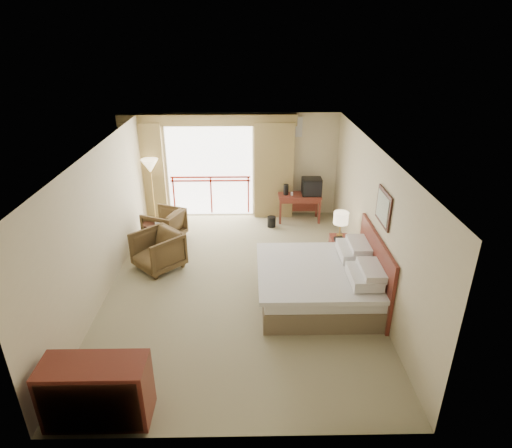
{
  "coord_description": "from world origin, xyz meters",
  "views": [
    {
      "loc": [
        0.21,
        -7.21,
        4.61
      ],
      "look_at": [
        0.34,
        0.4,
        1.1
      ],
      "focal_mm": 30.0,
      "sensor_mm": 36.0,
      "label": 1
    }
  ],
  "objects_px": {
    "nightstand": "(339,249)",
    "table_lamp": "(341,218)",
    "dresser": "(97,392)",
    "floor_lamp": "(150,168)",
    "armchair_far": "(166,239)",
    "armchair_near": "(160,267)",
    "tv": "(312,187)",
    "wastebasket": "(272,222)",
    "side_table": "(156,230)",
    "desk": "(299,200)",
    "bed": "(320,283)"
  },
  "relations": [
    {
      "from": "nightstand",
      "to": "dresser",
      "type": "bearing_deg",
      "value": -132.58
    },
    {
      "from": "bed",
      "to": "desk",
      "type": "distance_m",
      "value": 3.68
    },
    {
      "from": "armchair_near",
      "to": "nightstand",
      "type": "bearing_deg",
      "value": 49.1
    },
    {
      "from": "desk",
      "to": "side_table",
      "type": "relative_size",
      "value": 1.86
    },
    {
      "from": "table_lamp",
      "to": "nightstand",
      "type": "bearing_deg",
      "value": -90.0
    },
    {
      "from": "armchair_far",
      "to": "armchair_near",
      "type": "distance_m",
      "value": 1.34
    },
    {
      "from": "nightstand",
      "to": "tv",
      "type": "bearing_deg",
      "value": 99.76
    },
    {
      "from": "desk",
      "to": "tv",
      "type": "xyz_separation_m",
      "value": [
        0.3,
        -0.05,
        0.37
      ]
    },
    {
      "from": "desk",
      "to": "dresser",
      "type": "bearing_deg",
      "value": -117.1
    },
    {
      "from": "tv",
      "to": "side_table",
      "type": "bearing_deg",
      "value": -139.35
    },
    {
      "from": "armchair_far",
      "to": "armchair_near",
      "type": "relative_size",
      "value": 0.92
    },
    {
      "from": "nightstand",
      "to": "tv",
      "type": "xyz_separation_m",
      "value": [
        -0.33,
        2.14,
        0.65
      ]
    },
    {
      "from": "side_table",
      "to": "floor_lamp",
      "type": "xyz_separation_m",
      "value": [
        -0.31,
        1.41,
        1.03
      ]
    },
    {
      "from": "table_lamp",
      "to": "desk",
      "type": "bearing_deg",
      "value": 106.3
    },
    {
      "from": "table_lamp",
      "to": "floor_lamp",
      "type": "relative_size",
      "value": 0.33
    },
    {
      "from": "bed",
      "to": "dresser",
      "type": "distance_m",
      "value": 4.13
    },
    {
      "from": "bed",
      "to": "tv",
      "type": "distance_m",
      "value": 3.68
    },
    {
      "from": "table_lamp",
      "to": "tv",
      "type": "xyz_separation_m",
      "value": [
        -0.33,
        2.09,
        -0.05
      ]
    },
    {
      "from": "desk",
      "to": "armchair_far",
      "type": "bearing_deg",
      "value": -161.35
    },
    {
      "from": "armchair_near",
      "to": "armchair_far",
      "type": "bearing_deg",
      "value": 140.15
    },
    {
      "from": "wastebasket",
      "to": "armchair_near",
      "type": "relative_size",
      "value": 0.3
    },
    {
      "from": "table_lamp",
      "to": "floor_lamp",
      "type": "bearing_deg",
      "value": 154.36
    },
    {
      "from": "armchair_far",
      "to": "side_table",
      "type": "relative_size",
      "value": 1.39
    },
    {
      "from": "bed",
      "to": "armchair_far",
      "type": "distance_m",
      "value": 4.2
    },
    {
      "from": "desk",
      "to": "wastebasket",
      "type": "distance_m",
      "value": 0.95
    },
    {
      "from": "tv",
      "to": "side_table",
      "type": "relative_size",
      "value": 0.83
    },
    {
      "from": "table_lamp",
      "to": "armchair_far",
      "type": "relative_size",
      "value": 0.67
    },
    {
      "from": "tv",
      "to": "armchair_far",
      "type": "bearing_deg",
      "value": -143.78
    },
    {
      "from": "armchair_near",
      "to": "bed",
      "type": "bearing_deg",
      "value": 24.29
    },
    {
      "from": "desk",
      "to": "floor_lamp",
      "type": "xyz_separation_m",
      "value": [
        -3.74,
        -0.05,
        0.88
      ]
    },
    {
      "from": "nightstand",
      "to": "side_table",
      "type": "bearing_deg",
      "value": 170.71
    },
    {
      "from": "armchair_far",
      "to": "tv",
      "type": "bearing_deg",
      "value": 129.25
    },
    {
      "from": "table_lamp",
      "to": "dresser",
      "type": "xyz_separation_m",
      "value": [
        -3.86,
        -4.1,
        -0.53
      ]
    },
    {
      "from": "nightstand",
      "to": "table_lamp",
      "type": "distance_m",
      "value": 0.7
    },
    {
      "from": "armchair_far",
      "to": "side_table",
      "type": "bearing_deg",
      "value": 2.78
    },
    {
      "from": "table_lamp",
      "to": "armchair_near",
      "type": "distance_m",
      "value": 3.95
    },
    {
      "from": "table_lamp",
      "to": "armchair_near",
      "type": "bearing_deg",
      "value": -175.68
    },
    {
      "from": "nightstand",
      "to": "wastebasket",
      "type": "xyz_separation_m",
      "value": [
        -1.36,
        1.76,
        -0.14
      ]
    },
    {
      "from": "nightstand",
      "to": "armchair_near",
      "type": "height_order",
      "value": "nightstand"
    },
    {
      "from": "bed",
      "to": "armchair_far",
      "type": "bearing_deg",
      "value": 141.96
    },
    {
      "from": "armchair_far",
      "to": "dresser",
      "type": "bearing_deg",
      "value": 23.85
    },
    {
      "from": "desk",
      "to": "tv",
      "type": "distance_m",
      "value": 0.48
    },
    {
      "from": "armchair_near",
      "to": "floor_lamp",
      "type": "relative_size",
      "value": 0.53
    },
    {
      "from": "bed",
      "to": "nightstand",
      "type": "height_order",
      "value": "bed"
    },
    {
      "from": "bed",
      "to": "armchair_near",
      "type": "relative_size",
      "value": 2.41
    },
    {
      "from": "armchair_near",
      "to": "floor_lamp",
      "type": "distance_m",
      "value": 2.84
    },
    {
      "from": "nightstand",
      "to": "desk",
      "type": "xyz_separation_m",
      "value": [
        -0.63,
        2.2,
        0.28
      ]
    },
    {
      "from": "bed",
      "to": "armchair_near",
      "type": "height_order",
      "value": "bed"
    },
    {
      "from": "tv",
      "to": "wastebasket",
      "type": "xyz_separation_m",
      "value": [
        -1.03,
        -0.39,
        -0.79
      ]
    },
    {
      "from": "nightstand",
      "to": "side_table",
      "type": "height_order",
      "value": "side_table"
    }
  ]
}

